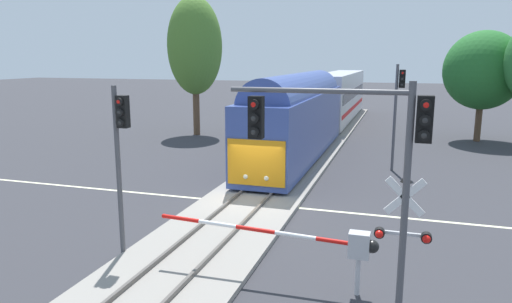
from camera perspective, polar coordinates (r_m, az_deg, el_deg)
ground_plane at (r=21.14m, az=-0.66°, el=-6.33°), size 220.00×220.00×0.00m
road_centre_stripe at (r=21.13m, az=-0.66°, el=-6.32°), size 44.00×0.20×0.01m
railway_track at (r=21.11m, az=-0.66°, el=-6.08°), size 4.40×80.00×0.32m
commuter_train at (r=38.90m, az=8.08°, el=5.86°), size 3.04×39.47×5.16m
crossing_gate_near at (r=13.27m, az=8.94°, el=-10.88°), size 6.46×0.40×1.80m
crossing_signal_mast at (r=12.23m, az=17.40°, el=-9.07°), size 1.36×0.44×3.68m
traffic_signal_far_side at (r=27.64m, az=16.87°, el=5.93°), size 0.53×0.38×6.06m
traffic_signal_near_right at (r=10.67m, az=11.98°, el=0.62°), size 4.51×0.38×5.92m
traffic_signal_median at (r=15.26m, az=-16.15°, el=0.79°), size 0.53×0.38×5.57m
oak_behind_train at (r=39.76m, az=-7.45°, el=12.55°), size 4.49×4.49×11.35m
oak_far_right at (r=40.14m, az=25.86°, el=8.85°), size 5.83×5.83×8.46m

